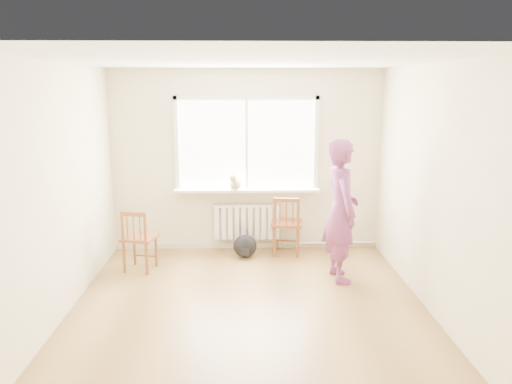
{
  "coord_description": "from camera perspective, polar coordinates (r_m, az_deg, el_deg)",
  "views": [
    {
      "loc": [
        -0.06,
        -5.11,
        2.47
      ],
      "look_at": [
        0.11,
        1.2,
        1.1
      ],
      "focal_mm": 35.0,
      "sensor_mm": 36.0,
      "label": 1
    }
  ],
  "objects": [
    {
      "name": "person",
      "position": [
        6.39,
        9.69,
        -2.11
      ],
      "size": [
        0.51,
        0.71,
        1.82
      ],
      "primitive_type": "imported",
      "rotation": [
        0.0,
        0.0,
        1.69
      ],
      "color": "#D24663",
      "rests_on": "floor"
    },
    {
      "name": "window",
      "position": [
        7.38,
        -1.08,
        5.93
      ],
      "size": [
        2.12,
        0.05,
        1.42
      ],
      "color": "white",
      "rests_on": "back_wall"
    },
    {
      "name": "baseboard",
      "position": [
        7.74,
        -1.04,
        -6.09
      ],
      "size": [
        4.0,
        0.03,
        0.08
      ],
      "primitive_type": "cube",
      "color": "beige",
      "rests_on": "ground"
    },
    {
      "name": "ceiling",
      "position": [
        5.12,
        -0.91,
        14.81
      ],
      "size": [
        4.5,
        4.5,
        0.0
      ],
      "primitive_type": "plane",
      "rotation": [
        3.14,
        0.0,
        0.0
      ],
      "color": "white",
      "rests_on": "back_wall"
    },
    {
      "name": "floor",
      "position": [
        5.67,
        -0.81,
        -13.57
      ],
      "size": [
        4.5,
        4.5,
        0.0
      ],
      "primitive_type": "plane",
      "color": "olive",
      "rests_on": "ground"
    },
    {
      "name": "chair_left",
      "position": [
        6.87,
        -13.33,
        -5.39
      ],
      "size": [
        0.5,
        0.48,
        0.85
      ],
      "rotation": [
        0.0,
        0.0,
        2.92
      ],
      "color": "brown",
      "rests_on": "floor"
    },
    {
      "name": "heating_pipe",
      "position": [
        7.79,
        8.25,
        -5.78
      ],
      "size": [
        1.4,
        0.04,
        0.04
      ],
      "primitive_type": "cylinder",
      "rotation": [
        0.0,
        1.57,
        0.0
      ],
      "color": "silver",
      "rests_on": "back_wall"
    },
    {
      "name": "windowsill",
      "position": [
        7.41,
        -1.05,
        0.22
      ],
      "size": [
        2.15,
        0.22,
        0.04
      ],
      "primitive_type": "cube",
      "color": "white",
      "rests_on": "back_wall"
    },
    {
      "name": "chair_right",
      "position": [
        7.32,
        3.52,
        -3.83
      ],
      "size": [
        0.49,
        0.47,
        0.89
      ],
      "rotation": [
        0.0,
        0.0,
        3.01
      ],
      "color": "brown",
      "rests_on": "floor"
    },
    {
      "name": "backpack",
      "position": [
        7.29,
        -1.26,
        -6.19
      ],
      "size": [
        0.36,
        0.28,
        0.34
      ],
      "primitive_type": "ellipsoid",
      "rotation": [
        0.0,
        0.0,
        0.09
      ],
      "color": "black",
      "rests_on": "floor"
    },
    {
      "name": "cat",
      "position": [
        7.3,
        -2.38,
        1.08
      ],
      "size": [
        0.25,
        0.4,
        0.27
      ],
      "rotation": [
        0.0,
        0.0,
        -0.29
      ],
      "color": "beige",
      "rests_on": "windowsill"
    },
    {
      "name": "back_wall",
      "position": [
        7.45,
        -1.07,
        3.56
      ],
      "size": [
        4.0,
        0.01,
        2.7
      ],
      "primitive_type": "cube",
      "color": "beige",
      "rests_on": "ground"
    },
    {
      "name": "radiator",
      "position": [
        7.55,
        -1.04,
        -3.39
      ],
      "size": [
        1.0,
        0.12,
        0.55
      ],
      "color": "white",
      "rests_on": "back_wall"
    }
  ]
}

